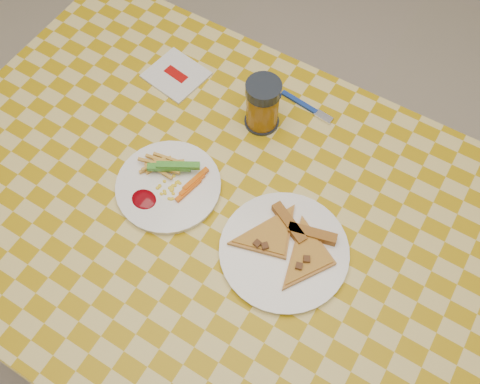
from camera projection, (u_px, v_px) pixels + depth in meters
name	position (u px, v px, depth m)	size (l,w,h in m)	color
ground	(227.00, 316.00, 1.74)	(8.00, 8.00, 0.00)	beige
table	(221.00, 229.00, 1.14)	(1.28, 0.88, 0.76)	silver
plate_left	(169.00, 187.00, 1.09)	(0.21, 0.21, 0.01)	white
plate_right	(284.00, 251.00, 1.03)	(0.25, 0.25, 0.01)	white
fries_veggies	(168.00, 176.00, 1.09)	(0.16, 0.15, 0.04)	gold
pizza_slices	(289.00, 244.00, 1.02)	(0.25, 0.21, 0.02)	gold
drink_glass	(263.00, 105.00, 1.13)	(0.08, 0.08, 0.12)	black
napkin	(176.00, 75.00, 1.24)	(0.14, 0.13, 0.01)	white
fork	(307.00, 107.00, 1.19)	(0.13, 0.03, 0.01)	navy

